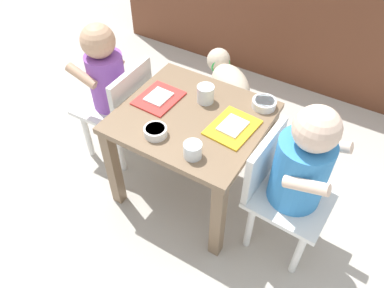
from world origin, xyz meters
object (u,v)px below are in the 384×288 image
Objects in this scene: water_cup_left at (204,94)px; cereal_bowl_right_side at (155,131)px; dining_table at (192,131)px; seated_child_left at (109,80)px; seated_child_right at (298,168)px; food_tray_right at (233,127)px; food_tray_left at (159,98)px; water_cup_right at (193,151)px; dog at (228,81)px; veggie_bowl_near at (264,103)px.

water_cup_left reaches higher than cereal_bowl_right_side.
seated_child_left reaches higher than dining_table.
seated_child_right is 0.46m from water_cup_left.
food_tray_right is at bearing 38.31° from cereal_bowl_right_side.
dining_table is 0.19m from food_tray_left.
cereal_bowl_right_side is (-0.49, -0.12, 0.03)m from seated_child_right.
cereal_bowl_right_side is (0.38, -0.19, 0.03)m from seated_child_left.
seated_child_left is at bearing 159.35° from water_cup_right.
food_tray_left is at bearing -94.28° from dog.
water_cup_left is at bearing 28.37° from food_tray_left.
dining_table is at bearing -77.82° from dog.
cereal_bowl_right_side is at bearing -101.17° from water_cup_left.
water_cup_right is (0.11, -0.18, 0.11)m from dining_table.
water_cup_left is 0.23m from veggie_bowl_near.
food_tray_left is 0.34m from water_cup_right.
water_cup_left is 0.27m from cereal_bowl_right_side.
dog is at bearing 117.42° from food_tray_right.
water_cup_right is at bearing -72.64° from dog.
seated_child_right is at bearing -10.91° from food_tray_right.
food_tray_right is 2.16× the size of veggie_bowl_near.
cereal_bowl_right_side is at bearing 173.43° from water_cup_right.
food_tray_left is at bearing -155.25° from veggie_bowl_near.
water_cup_right is at bearing -67.56° from water_cup_left.
seated_child_right is 0.86m from dog.
seated_child_right reaches higher than dog.
dining_table is 0.60m from dog.
water_cup_right is (0.23, -0.75, 0.26)m from dog.
seated_child_left is 3.34× the size of food_tray_right.
cereal_bowl_right_side reaches higher than food_tray_left.
food_tray_right is 0.28m from cereal_bowl_right_side.
seated_child_left is at bearing -170.22° from water_cup_left.
veggie_bowl_near is (-0.23, 0.23, 0.03)m from seated_child_right.
water_cup_right is (-0.05, -0.19, 0.02)m from food_tray_right.
water_cup_right is (0.27, -0.19, 0.02)m from food_tray_left.
food_tray_left is at bearing -151.63° from water_cup_left.
veggie_bowl_near reaches higher than food_tray_right.
seated_child_left is 0.58m from water_cup_right.
dining_table is 2.97× the size of food_tray_left.
food_tray_left is 2.88× the size of water_cup_right.
veggie_bowl_near reaches higher than dining_table.
water_cup_right is (0.12, -0.28, -0.01)m from water_cup_left.
veggie_bowl_near is at bearing 21.94° from water_cup_left.
seated_child_left is at bearing -165.99° from veggie_bowl_near.
water_cup_left is (0.16, 0.09, 0.03)m from food_tray_left.
seated_child_left is 0.44m from water_cup_left.
seated_child_left is 1.83× the size of dog.
veggie_bowl_near is (0.22, 0.09, -0.01)m from water_cup_left.
food_tray_left is (-0.16, 0.02, 0.09)m from dining_table.
water_cup_left is at bearing 153.00° from food_tray_right.
seated_child_right is at bearing 23.37° from water_cup_right.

